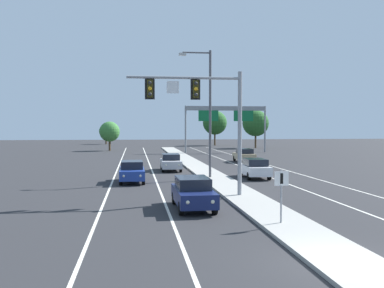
# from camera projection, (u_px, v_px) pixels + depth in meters

# --- Properties ---
(ground_plane) EXTENTS (260.00, 260.00, 0.00)m
(ground_plane) POSITION_uv_depth(u_px,v_px,m) (350.00, 266.00, 12.95)
(ground_plane) COLOR #28282B
(median_island) EXTENTS (2.40, 110.00, 0.15)m
(median_island) POSITION_uv_depth(u_px,v_px,m) (225.00, 184.00, 30.78)
(median_island) COLOR #9E9B93
(median_island) RESTS_ON ground
(lane_stripe_oncoming_center) EXTENTS (0.14, 100.00, 0.01)m
(lane_stripe_oncoming_center) POSITION_uv_depth(u_px,v_px,m) (154.00, 175.00, 37.10)
(lane_stripe_oncoming_center) COLOR silver
(lane_stripe_oncoming_center) RESTS_ON ground
(lane_stripe_receding_center) EXTENTS (0.14, 100.00, 0.01)m
(lane_stripe_receding_center) POSITION_uv_depth(u_px,v_px,m) (261.00, 174.00, 38.33)
(lane_stripe_receding_center) COLOR silver
(lane_stripe_receding_center) RESTS_ON ground
(edge_stripe_left) EXTENTS (0.14, 100.00, 0.01)m
(edge_stripe_left) POSITION_uv_depth(u_px,v_px,m) (115.00, 176.00, 36.68)
(edge_stripe_left) COLOR silver
(edge_stripe_left) RESTS_ON ground
(edge_stripe_right) EXTENTS (0.14, 100.00, 0.01)m
(edge_stripe_right) POSITION_uv_depth(u_px,v_px,m) (297.00, 173.00, 38.75)
(edge_stripe_right) COLOR silver
(edge_stripe_right) RESTS_ON ground
(overhead_signal_mast) EXTENTS (6.67, 0.44, 7.20)m
(overhead_signal_mast) POSITION_uv_depth(u_px,v_px,m) (204.00, 107.00, 25.19)
(overhead_signal_mast) COLOR gray
(overhead_signal_mast) RESTS_ON median_island
(median_sign_post) EXTENTS (0.60, 0.10, 2.20)m
(median_sign_post) POSITION_uv_depth(u_px,v_px,m) (281.00, 188.00, 18.12)
(median_sign_post) COLOR gray
(median_sign_post) RESTS_ON median_island
(street_lamp_median) EXTENTS (2.58, 0.28, 10.00)m
(street_lamp_median) POSITION_uv_depth(u_px,v_px,m) (207.00, 106.00, 34.47)
(street_lamp_median) COLOR #4C4C51
(street_lamp_median) RESTS_ON median_island
(car_oncoming_navy) EXTENTS (1.87, 4.49, 1.58)m
(car_oncoming_navy) POSITION_uv_depth(u_px,v_px,m) (193.00, 193.00, 22.06)
(car_oncoming_navy) COLOR #141E4C
(car_oncoming_navy) RESTS_ON ground
(car_oncoming_blue) EXTENTS (1.86, 4.48, 1.58)m
(car_oncoming_blue) POSITION_uv_depth(u_px,v_px,m) (132.00, 171.00, 32.60)
(car_oncoming_blue) COLOR navy
(car_oncoming_blue) RESTS_ON ground
(car_oncoming_silver) EXTENTS (1.87, 4.49, 1.58)m
(car_oncoming_silver) POSITION_uv_depth(u_px,v_px,m) (171.00, 162.00, 41.24)
(car_oncoming_silver) COLOR #B7B7BC
(car_oncoming_silver) RESTS_ON ground
(car_receding_white) EXTENTS (1.93, 4.51, 1.58)m
(car_receding_white) POSITION_uv_depth(u_px,v_px,m) (255.00, 168.00, 35.28)
(car_receding_white) COLOR silver
(car_receding_white) RESTS_ON ground
(car_receding_tan) EXTENTS (1.82, 4.47, 1.58)m
(car_receding_tan) POSITION_uv_depth(u_px,v_px,m) (244.00, 155.00, 51.32)
(car_receding_tan) COLOR tan
(car_receding_tan) RESTS_ON ground
(highway_sign_gantry) EXTENTS (13.28, 0.42, 7.50)m
(highway_sign_gantry) POSITION_uv_depth(u_px,v_px,m) (226.00, 114.00, 70.03)
(highway_sign_gantry) COLOR gray
(highway_sign_gantry) RESTS_ON ground
(tree_far_right_a) EXTENTS (5.35, 5.35, 7.74)m
(tree_far_right_a) POSITION_uv_depth(u_px,v_px,m) (215.00, 123.00, 96.96)
(tree_far_right_a) COLOR #4C3823
(tree_far_right_a) RESTS_ON ground
(tree_far_left_a) EXTENTS (3.26, 3.26, 4.71)m
(tree_far_left_a) POSITION_uv_depth(u_px,v_px,m) (106.00, 131.00, 103.68)
(tree_far_left_a) COLOR #4C3823
(tree_far_left_a) RESTS_ON ground
(tree_far_left_b) EXTENTS (3.50, 3.50, 5.06)m
(tree_far_left_b) POSITION_uv_depth(u_px,v_px,m) (110.00, 132.00, 75.48)
(tree_far_left_b) COLOR #4C3823
(tree_far_left_b) RESTS_ON ground
(tree_far_right_c) EXTENTS (5.12, 5.12, 7.40)m
(tree_far_right_c) POSITION_uv_depth(u_px,v_px,m) (256.00, 123.00, 85.04)
(tree_far_right_c) COLOR #4C3823
(tree_far_right_c) RESTS_ON ground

